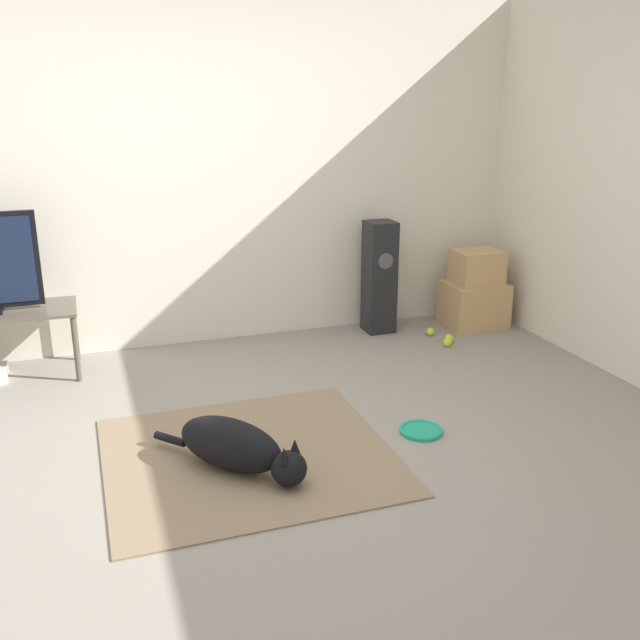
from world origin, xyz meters
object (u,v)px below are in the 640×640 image
(tennis_ball_near_speaker, at_px, (447,342))
(frisbee, at_px, (421,430))
(cardboard_box_lower, at_px, (474,304))
(floor_speaker, at_px, (379,277))
(tennis_ball_by_boxes, at_px, (430,332))
(tennis_ball_loose_on_carpet, at_px, (449,338))
(cardboard_box_upper, at_px, (477,267))
(dog, at_px, (238,447))

(tennis_ball_near_speaker, bearing_deg, frisbee, -124.46)
(cardboard_box_lower, height_order, floor_speaker, floor_speaker)
(floor_speaker, relative_size, tennis_ball_near_speaker, 13.52)
(floor_speaker, bearing_deg, cardboard_box_lower, -9.16)
(cardboard_box_lower, distance_m, tennis_ball_by_boxes, 0.50)
(tennis_ball_loose_on_carpet, bearing_deg, frisbee, -124.53)
(cardboard_box_upper, bearing_deg, frisbee, -128.73)
(cardboard_box_lower, height_order, tennis_ball_near_speaker, cardboard_box_lower)
(cardboard_box_lower, xyz_separation_m, tennis_ball_loose_on_carpet, (-0.40, -0.32, -0.15))
(cardboard_box_lower, xyz_separation_m, tennis_ball_by_boxes, (-0.46, -0.13, -0.15))
(cardboard_box_lower, height_order, tennis_ball_loose_on_carpet, cardboard_box_lower)
(frisbee, relative_size, cardboard_box_upper, 0.66)
(cardboard_box_upper, height_order, tennis_ball_by_boxes, cardboard_box_upper)
(tennis_ball_near_speaker, height_order, tennis_ball_loose_on_carpet, same)
(dog, bearing_deg, floor_speaker, 49.36)
(frisbee, bearing_deg, dog, -175.28)
(dog, xyz_separation_m, frisbee, (1.08, 0.09, -0.13))
(cardboard_box_upper, bearing_deg, floor_speaker, 169.78)
(dog, height_order, tennis_ball_loose_on_carpet, dog)
(dog, distance_m, cardboard_box_upper, 2.94)
(dog, distance_m, tennis_ball_near_speaker, 2.33)
(floor_speaker, relative_size, tennis_ball_by_boxes, 13.52)
(dog, height_order, tennis_ball_near_speaker, dog)
(floor_speaker, bearing_deg, dog, -130.64)
(frisbee, relative_size, tennis_ball_by_boxes, 3.74)
(cardboard_box_lower, distance_m, tennis_ball_loose_on_carpet, 0.53)
(floor_speaker, distance_m, tennis_ball_by_boxes, 0.59)
(tennis_ball_near_speaker, bearing_deg, dog, -145.70)
(floor_speaker, relative_size, tennis_ball_loose_on_carpet, 13.52)
(frisbee, distance_m, tennis_ball_near_speaker, 1.48)
(frisbee, distance_m, tennis_ball_loose_on_carpet, 1.58)
(tennis_ball_near_speaker, bearing_deg, tennis_ball_loose_on_carpet, 54.43)
(dog, height_order, cardboard_box_lower, cardboard_box_lower)
(frisbee, bearing_deg, floor_speaker, 74.25)
(tennis_ball_by_boxes, height_order, tennis_ball_near_speaker, same)
(cardboard_box_lower, height_order, tennis_ball_by_boxes, cardboard_box_lower)
(frisbee, height_order, cardboard_box_upper, cardboard_box_upper)
(frisbee, xyz_separation_m, tennis_ball_near_speaker, (0.84, 1.22, 0.02))
(dog, bearing_deg, cardboard_box_upper, 35.55)
(tennis_ball_by_boxes, distance_m, tennis_ball_near_speaker, 0.27)
(cardboard_box_upper, height_order, tennis_ball_loose_on_carpet, cardboard_box_upper)
(dog, distance_m, tennis_ball_by_boxes, 2.49)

